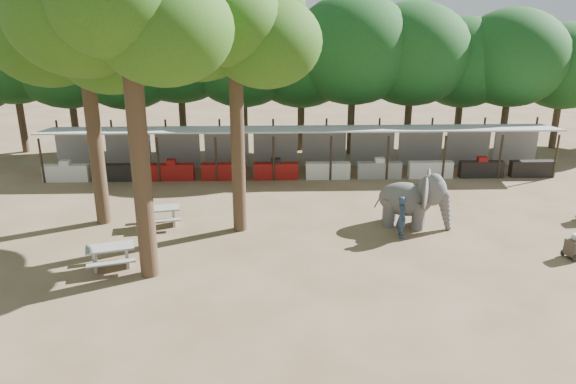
{
  "coord_description": "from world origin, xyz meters",
  "views": [
    {
      "loc": [
        -1.66,
        -16.03,
        9.33
      ],
      "look_at": [
        -1.0,
        5.0,
        2.0
      ],
      "focal_mm": 35.0,
      "sensor_mm": 36.0,
      "label": 1
    }
  ],
  "objects_px": {
    "elephant": "(414,199)",
    "picnic_table_far": "(160,214)",
    "yard_tree_left": "(80,27)",
    "yard_tree_back": "(231,19)",
    "yard_tree_center": "(123,1)",
    "handler": "(402,217)",
    "picnic_table_near": "(111,254)"
  },
  "relations": [
    {
      "from": "elephant",
      "to": "picnic_table_far",
      "type": "distance_m",
      "value": 10.86
    },
    {
      "from": "yard_tree_left",
      "to": "yard_tree_back",
      "type": "relative_size",
      "value": 0.97
    },
    {
      "from": "yard_tree_center",
      "to": "elephant",
      "type": "relative_size",
      "value": 3.69
    },
    {
      "from": "handler",
      "to": "picnic_table_far",
      "type": "xyz_separation_m",
      "value": [
        -10.06,
        1.54,
        -0.34
      ]
    },
    {
      "from": "yard_tree_center",
      "to": "handler",
      "type": "relative_size",
      "value": 6.82
    },
    {
      "from": "yard_tree_center",
      "to": "yard_tree_left",
      "type": "bearing_deg",
      "value": 120.96
    },
    {
      "from": "picnic_table_near",
      "to": "picnic_table_far",
      "type": "bearing_deg",
      "value": 59.05
    },
    {
      "from": "handler",
      "to": "picnic_table_far",
      "type": "relative_size",
      "value": 0.93
    },
    {
      "from": "yard_tree_back",
      "to": "picnic_table_near",
      "type": "xyz_separation_m",
      "value": [
        -4.37,
        -3.62,
        -8.0
      ]
    },
    {
      "from": "elephant",
      "to": "handler",
      "type": "distance_m",
      "value": 1.46
    },
    {
      "from": "yard_tree_center",
      "to": "picnic_table_far",
      "type": "xyz_separation_m",
      "value": [
        -0.3,
        4.31,
        -8.67
      ]
    },
    {
      "from": "yard_tree_back",
      "to": "elephant",
      "type": "height_order",
      "value": "yard_tree_back"
    },
    {
      "from": "yard_tree_left",
      "to": "handler",
      "type": "relative_size",
      "value": 6.25
    },
    {
      "from": "yard_tree_left",
      "to": "picnic_table_far",
      "type": "xyz_separation_m",
      "value": [
        2.7,
        -0.69,
        -7.66
      ]
    },
    {
      "from": "yard_tree_center",
      "to": "yard_tree_back",
      "type": "distance_m",
      "value": 5.04
    },
    {
      "from": "yard_tree_back",
      "to": "handler",
      "type": "distance_m",
      "value": 10.29
    },
    {
      "from": "yard_tree_back",
      "to": "handler",
      "type": "relative_size",
      "value": 6.44
    },
    {
      "from": "elephant",
      "to": "picnic_table_far",
      "type": "xyz_separation_m",
      "value": [
        -10.83,
        0.34,
        -0.67
      ]
    },
    {
      "from": "yard_tree_left",
      "to": "elephant",
      "type": "relative_size",
      "value": 3.38
    },
    {
      "from": "yard_tree_back",
      "to": "elephant",
      "type": "bearing_deg",
      "value": -0.23
    },
    {
      "from": "yard_tree_back",
      "to": "yard_tree_center",
      "type": "bearing_deg",
      "value": -126.86
    },
    {
      "from": "yard_tree_back",
      "to": "picnic_table_far",
      "type": "bearing_deg",
      "value": 174.61
    },
    {
      "from": "yard_tree_back",
      "to": "handler",
      "type": "height_order",
      "value": "yard_tree_back"
    },
    {
      "from": "handler",
      "to": "yard_tree_back",
      "type": "bearing_deg",
      "value": 78.62
    },
    {
      "from": "elephant",
      "to": "picnic_table_near",
      "type": "bearing_deg",
      "value": -143.51
    },
    {
      "from": "yard_tree_left",
      "to": "yard_tree_center",
      "type": "relative_size",
      "value": 0.92
    },
    {
      "from": "yard_tree_left",
      "to": "yard_tree_center",
      "type": "xyz_separation_m",
      "value": [
        3.0,
        -5.0,
        1.01
      ]
    },
    {
      "from": "yard_tree_center",
      "to": "yard_tree_back",
      "type": "bearing_deg",
      "value": 53.14
    },
    {
      "from": "elephant",
      "to": "picnic_table_near",
      "type": "height_order",
      "value": "elephant"
    },
    {
      "from": "picnic_table_far",
      "to": "yard_tree_left",
      "type": "bearing_deg",
      "value": 154.87
    },
    {
      "from": "yard_tree_left",
      "to": "elephant",
      "type": "distance_m",
      "value": 15.26
    },
    {
      "from": "yard_tree_center",
      "to": "picnic_table_far",
      "type": "bearing_deg",
      "value": 94.01
    }
  ]
}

